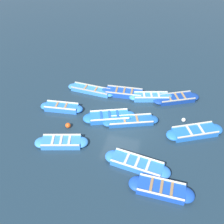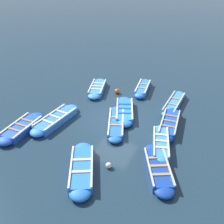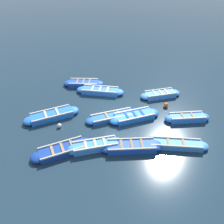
{
  "view_description": "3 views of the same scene",
  "coord_description": "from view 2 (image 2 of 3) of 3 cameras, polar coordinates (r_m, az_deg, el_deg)",
  "views": [
    {
      "loc": [
        2.92,
        -12.18,
        11.95
      ],
      "look_at": [
        -0.78,
        0.51,
        0.48
      ],
      "focal_mm": 42.0,
      "sensor_mm": 36.0,
      "label": 1
    },
    {
      "loc": [
        12.17,
        5.35,
        8.55
      ],
      "look_at": [
        -0.01,
        -0.15,
        0.48
      ],
      "focal_mm": 42.0,
      "sensor_mm": 36.0,
      "label": 2
    },
    {
      "loc": [
        0.07,
        12.19,
        8.83
      ],
      "look_at": [
        0.61,
        0.21,
        0.43
      ],
      "focal_mm": 35.0,
      "sensor_mm": 36.0,
      "label": 3
    }
  ],
  "objects": [
    {
      "name": "boat_end_of_row",
      "position": [
        15.56,
        -19.05,
        -3.3
      ],
      "size": [
        3.4,
        1.05,
        0.45
      ],
      "color": "#1947B7",
      "rests_on": "ground"
    },
    {
      "name": "boat_outer_right",
      "position": [
        13.77,
        10.57,
        -6.85
      ],
      "size": [
        3.32,
        1.6,
        0.45
      ],
      "color": "#3884E0",
      "rests_on": "ground"
    },
    {
      "name": "boat_tucked",
      "position": [
        17.64,
        13.31,
        1.81
      ],
      "size": [
        3.72,
        0.89,
        0.38
      ],
      "color": "#3884E0",
      "rests_on": "ground"
    },
    {
      "name": "ground_plane",
      "position": [
        15.8,
        0.49,
        -1.64
      ],
      "size": [
        120.0,
        120.0,
        0.0
      ],
      "primitive_type": "plane",
      "color": "#1C303F"
    },
    {
      "name": "boat_stern_in",
      "position": [
        19.22,
        6.7,
        5.13
      ],
      "size": [
        3.1,
        1.1,
        0.45
      ],
      "color": "blue",
      "rests_on": "ground"
    },
    {
      "name": "boat_broadside",
      "position": [
        16.31,
        2.75,
        0.24
      ],
      "size": [
        3.63,
        2.18,
        0.43
      ],
      "color": "blue",
      "rests_on": "ground"
    },
    {
      "name": "buoy_orange_near",
      "position": [
        12.41,
        -0.73,
        -11.54
      ],
      "size": [
        0.28,
        0.28,
        0.28
      ],
      "primitive_type": "sphere",
      "color": "silver",
      "rests_on": "ground"
    },
    {
      "name": "boat_mid_row",
      "position": [
        15.42,
        12.39,
        -2.51
      ],
      "size": [
        3.64,
        1.19,
        0.45
      ],
      "color": "#1947B7",
      "rests_on": "ground"
    },
    {
      "name": "boat_outer_left",
      "position": [
        19.13,
        -3.23,
        5.14
      ],
      "size": [
        3.35,
        1.75,
        0.43
      ],
      "color": "#3884E0",
      "rests_on": "ground"
    },
    {
      "name": "boat_near_quay",
      "position": [
        12.39,
        10.04,
        -12.04
      ],
      "size": [
        3.5,
        2.35,
        0.4
      ],
      "color": "navy",
      "rests_on": "ground"
    },
    {
      "name": "boat_inner_gap",
      "position": [
        12.25,
        -6.61,
        -12.16
      ],
      "size": [
        3.74,
        2.55,
        0.44
      ],
      "color": "blue",
      "rests_on": "ground"
    },
    {
      "name": "buoy_yellow_far",
      "position": [
        18.73,
        1.11,
        4.55
      ],
      "size": [
        0.35,
        0.35,
        0.35
      ],
      "primitive_type": "sphere",
      "color": "#E05119",
      "rests_on": "ground"
    },
    {
      "name": "boat_alongside",
      "position": [
        15.17,
        0.88,
        -2.47
      ],
      "size": [
        3.76,
        2.1,
        0.37
      ],
      "color": "#1E59AD",
      "rests_on": "ground"
    },
    {
      "name": "boat_drifting",
      "position": [
        15.79,
        -12.19,
        -1.61
      ],
      "size": [
        3.88,
        1.28,
        0.45
      ],
      "color": "blue",
      "rests_on": "ground"
    }
  ]
}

